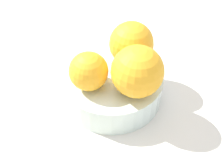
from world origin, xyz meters
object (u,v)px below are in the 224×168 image
(orange_in_bowl_1, at_px, (137,72))
(orange_in_bowl_2, at_px, (131,44))
(fruit_bowl, at_px, (112,86))
(orange_in_bowl_0, at_px, (88,71))

(orange_in_bowl_1, xyz_separation_m, orange_in_bowl_2, (0.07, -0.04, -0.00))
(fruit_bowl, bearing_deg, orange_in_bowl_2, -73.69)
(fruit_bowl, xyz_separation_m, orange_in_bowl_1, (-0.05, -0.01, 0.07))
(fruit_bowl, bearing_deg, orange_in_bowl_1, -166.22)
(fruit_bowl, relative_size, orange_in_bowl_0, 2.80)
(fruit_bowl, bearing_deg, orange_in_bowl_0, 87.63)
(fruit_bowl, relative_size, orange_in_bowl_1, 2.15)
(orange_in_bowl_1, bearing_deg, orange_in_bowl_0, 46.96)
(orange_in_bowl_1, height_order, orange_in_bowl_2, orange_in_bowl_1)
(orange_in_bowl_1, distance_m, orange_in_bowl_2, 0.08)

